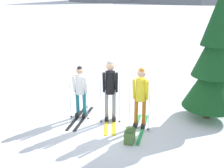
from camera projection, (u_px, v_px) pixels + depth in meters
The scene contains 6 objects.
ground_plane at pixel (107, 124), 8.06m from camera, with size 400.00×400.00×0.00m, color white.
skier_in_white at pixel (80, 90), 8.22m from camera, with size 0.61×1.69×1.63m.
skier_in_black at pixel (110, 88), 7.93m from camera, with size 0.60×1.65×1.87m.
skier_in_yellow at pixel (141, 95), 7.57m from camera, with size 0.61×1.79×1.77m.
pine_tree_near at pixel (213, 63), 7.93m from camera, with size 1.57×1.57×3.80m.
backpack_on_snow_front at pixel (130, 136), 7.06m from camera, with size 0.27×0.34×0.38m.
Camera 1 is at (1.38, -7.06, 3.81)m, focal length 44.00 mm.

